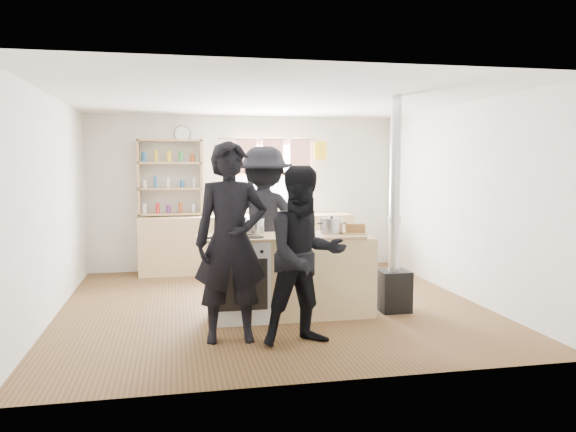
# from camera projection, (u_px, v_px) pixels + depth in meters

# --- Properties ---
(ground) EXTENTS (5.00, 5.00, 0.01)m
(ground) POSITION_uv_depth(u_px,v_px,m) (271.00, 305.00, 6.89)
(ground) COLOR brown
(ground) RESTS_ON ground
(back_counter) EXTENTS (3.40, 0.55, 0.90)m
(back_counter) POSITION_uv_depth(u_px,v_px,m) (248.00, 243.00, 9.02)
(back_counter) COLOR tan
(back_counter) RESTS_ON ground
(shelving_unit) EXTENTS (1.00, 0.28, 1.20)m
(shelving_unit) POSITION_uv_depth(u_px,v_px,m) (170.00, 177.00, 8.79)
(shelving_unit) COLOR tan
(shelving_unit) RESTS_ON back_counter
(thermos) EXTENTS (0.10, 0.10, 0.33)m
(thermos) POSITION_uv_depth(u_px,v_px,m) (310.00, 204.00, 9.16)
(thermos) COLOR silver
(thermos) RESTS_ON back_counter
(cooking_island) EXTENTS (1.97, 0.64, 0.93)m
(cooking_island) POSITION_uv_depth(u_px,v_px,m) (292.00, 275.00, 6.34)
(cooking_island) COLOR white
(cooking_island) RESTS_ON ground
(skillet_greens) EXTENTS (0.36, 0.36, 0.05)m
(skillet_greens) POSITION_uv_depth(u_px,v_px,m) (229.00, 235.00, 6.06)
(skillet_greens) COLOR black
(skillet_greens) RESTS_ON cooking_island
(roast_tray) EXTENTS (0.42, 0.39, 0.07)m
(roast_tray) POSITION_uv_depth(u_px,v_px,m) (293.00, 231.00, 6.34)
(roast_tray) COLOR silver
(roast_tray) RESTS_ON cooking_island
(stockpot_stove) EXTENTS (0.25, 0.25, 0.20)m
(stockpot_stove) POSITION_uv_depth(u_px,v_px,m) (253.00, 226.00, 6.37)
(stockpot_stove) COLOR #BDBDC0
(stockpot_stove) RESTS_ON cooking_island
(stockpot_counter) EXTENTS (0.27, 0.27, 0.20)m
(stockpot_counter) POSITION_uv_depth(u_px,v_px,m) (332.00, 226.00, 6.41)
(stockpot_counter) COLOR #B5B5B8
(stockpot_counter) RESTS_ON cooking_island
(bread_board) EXTENTS (0.33, 0.29, 0.12)m
(bread_board) POSITION_uv_depth(u_px,v_px,m) (355.00, 230.00, 6.35)
(bread_board) COLOR tan
(bread_board) RESTS_ON cooking_island
(flue_heater) EXTENTS (0.35, 0.35, 2.50)m
(flue_heater) POSITION_uv_depth(u_px,v_px,m) (394.00, 256.00, 6.55)
(flue_heater) COLOR black
(flue_heater) RESTS_ON ground
(person_near_left) EXTENTS (0.72, 0.49, 1.94)m
(person_near_left) POSITION_uv_depth(u_px,v_px,m) (231.00, 242.00, 5.41)
(person_near_left) COLOR black
(person_near_left) RESTS_ON ground
(person_near_right) EXTENTS (0.92, 0.76, 1.71)m
(person_near_right) POSITION_uv_depth(u_px,v_px,m) (305.00, 256.00, 5.33)
(person_near_right) COLOR black
(person_near_right) RESTS_ON ground
(person_far) EXTENTS (1.40, 1.01, 1.94)m
(person_far) POSITION_uv_depth(u_px,v_px,m) (264.00, 223.00, 7.19)
(person_far) COLOR black
(person_far) RESTS_ON ground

